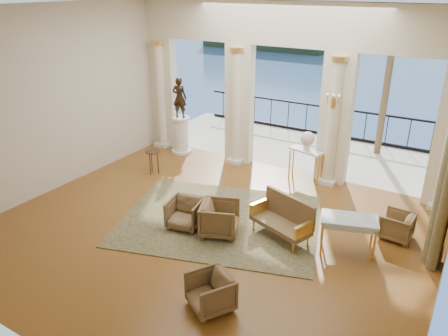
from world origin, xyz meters
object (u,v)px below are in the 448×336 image
Objects in this scene: armchair_a at (185,212)px; settee at (284,218)px; armchair_b at (210,291)px; game_table at (349,222)px; armchair_c at (397,224)px; armchair_d at (220,217)px; side_table at (153,154)px; pedestal at (181,136)px; console_table at (306,155)px; statue at (179,98)px.

settee is at bearing 9.04° from armchair_a.
armchair_b is 0.56× the size of game_table.
armchair_c is 0.80× the size of armchair_d.
armchair_c is 6.45m from side_table.
game_table is at bearing -9.68° from side_table.
pedestal reaches higher than armchair_d.
settee is at bearing -56.28° from armchair_c.
console_table is (-0.66, 2.90, 0.28)m from settee.
console_table is (4.06, 0.05, 0.17)m from pedestal.
armchair_b is 2.30m from armchair_d.
armchair_c is 0.94× the size of side_table.
settee is (1.98, 0.75, 0.08)m from armchair_a.
game_table is at bearing -40.51° from console_table.
armchair_b is at bearing -70.25° from console_table.
armchair_a is at bearing -52.64° from pedestal.
armchair_a is 0.90× the size of armchair_d.
statue is 1.82× the size of side_table.
side_table is at bearing 39.93° from armchair_d.
statue is 2.11m from side_table.
armchair_d is 0.65× the size of game_table.
game_table is 6.60m from pedestal.
armchair_c is (4.01, 1.89, -0.04)m from armchair_a.
game_table is (3.27, 0.89, 0.30)m from armchair_a.
armchair_d is 5.12m from statue.
armchair_a is 4.52m from pedestal.
armchair_a is 1.13× the size of armchair_c.
statue is at bearing 100.25° from side_table.
armchair_c is 0.52× the size of statue.
console_table is at bearing 0.71° from pedestal.
pedestal is at bearing -99.84° from armchair_c.
settee reaches higher than armchair_b.
statue is at bearing -99.84° from armchair_c.
armchair_c is 6.97m from pedestal.
armchair_b is 7.30m from statue.
game_table is (1.41, 2.78, 0.32)m from armchair_b.
game_table reaches higher than side_table.
settee reaches higher than armchair_a.
armchair_b is 2.64m from settee.
armchair_b is 0.47× the size of settee.
armchair_d is at bearing -28.12° from side_table.
game_table is 5.79m from side_table.
armchair_d is 3.66m from side_table.
settee reaches higher than armchair_d.
statue is at bearing -165.27° from console_table.
armchair_b is at bearing -56.87° from armchair_a.
console_table is at bearing -30.46° from armchair_d.
armchair_a is 2.12m from settee.
console_table is (-2.70, 1.75, 0.40)m from armchair_c.
pedestal is (-4.72, 2.85, 0.11)m from settee.
game_table is at bearing -95.17° from armchair_d.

